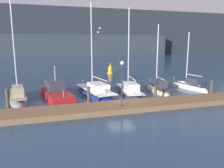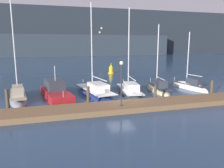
% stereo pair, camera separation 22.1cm
% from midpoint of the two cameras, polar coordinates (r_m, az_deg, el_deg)
% --- Properties ---
extents(ground_plane, '(400.00, 400.00, 0.00)m').
position_cam_midpoint_polar(ground_plane, '(21.13, 2.64, -4.69)').
color(ground_plane, navy).
extents(dock, '(28.62, 2.80, 0.45)m').
position_cam_midpoint_polar(dock, '(18.99, 4.88, -5.78)').
color(dock, brown).
rests_on(dock, ground).
extents(mooring_pile_0, '(0.28, 0.28, 1.97)m').
position_cam_midpoint_polar(mooring_pile_0, '(19.48, -25.34, -4.05)').
color(mooring_pile_0, '#4C3D2D').
rests_on(mooring_pile_0, ground).
extents(mooring_pile_1, '(0.28, 0.28, 1.81)m').
position_cam_midpoint_polar(mooring_pile_1, '(19.50, -5.91, -3.29)').
color(mooring_pile_1, '#4C3D2D').
rests_on(mooring_pile_1, ground).
extents(mooring_pile_2, '(0.28, 0.28, 1.52)m').
position_cam_midpoint_polar(mooring_pile_2, '(21.64, 11.49, -2.45)').
color(mooring_pile_2, '#4C3D2D').
rests_on(mooring_pile_2, ground).
extents(mooring_pile_3, '(0.28, 0.28, 1.74)m').
position_cam_midpoint_polar(mooring_pile_3, '(25.30, 24.82, -1.10)').
color(mooring_pile_3, '#4C3D2D').
rests_on(mooring_pile_3, ground).
extents(sailboat_berth_1, '(2.57, 6.96, 10.84)m').
position_cam_midpoint_polar(sailboat_berth_1, '(23.44, -23.02, -3.51)').
color(sailboat_berth_1, gray).
rests_on(sailboat_berth_1, ground).
extents(motorboat_berth_2, '(3.56, 7.52, 3.79)m').
position_cam_midpoint_polar(motorboat_berth_2, '(23.25, -14.17, -2.70)').
color(motorboat_berth_2, red).
rests_on(motorboat_berth_2, ground).
extents(sailboat_berth_3, '(3.88, 8.76, 10.40)m').
position_cam_midpoint_polar(sailboat_berth_3, '(23.90, -4.19, -2.50)').
color(sailboat_berth_3, navy).
rests_on(sailboat_berth_3, ground).
extents(sailboat_berth_4, '(3.13, 7.80, 10.05)m').
position_cam_midpoint_polar(sailboat_berth_4, '(24.60, 4.84, -2.20)').
color(sailboat_berth_4, '#2D3338').
rests_on(sailboat_berth_4, ground).
extents(sailboat_berth_5, '(2.59, 6.55, 8.37)m').
position_cam_midpoint_polar(sailboat_berth_5, '(26.44, 12.18, -1.46)').
color(sailboat_berth_5, beige).
rests_on(sailboat_berth_5, ground).
extents(sailboat_berth_6, '(2.31, 5.96, 7.76)m').
position_cam_midpoint_polar(sailboat_berth_6, '(28.83, 19.75, -0.93)').
color(sailboat_berth_6, white).
rests_on(sailboat_berth_6, ground).
extents(channel_buoy, '(1.19, 1.19, 1.89)m').
position_cam_midpoint_polar(channel_buoy, '(40.76, -0.09, 3.73)').
color(channel_buoy, gold).
rests_on(channel_buoy, ground).
extents(dock_lamppost, '(0.32, 0.32, 3.72)m').
position_cam_midpoint_polar(dock_lamppost, '(17.69, 2.81, 2.11)').
color(dock_lamppost, '#2D2D33').
rests_on(dock_lamppost, dock).
extents(hillside_backdrop, '(240.00, 23.00, 21.83)m').
position_cam_midpoint_polar(hillside_backdrop, '(109.88, -14.66, 12.59)').
color(hillside_backdrop, '#232B33').
rests_on(hillside_backdrop, ground).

